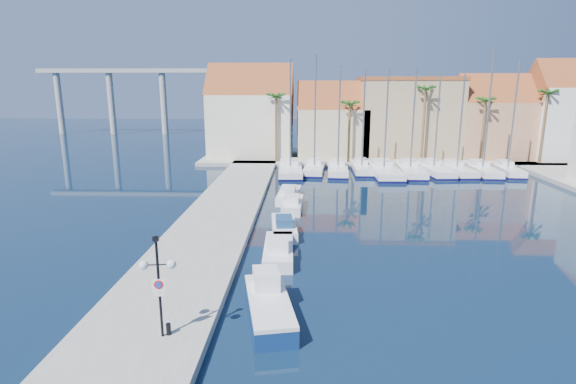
# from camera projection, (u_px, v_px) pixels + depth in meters

# --- Properties ---
(ground) EXTENTS (260.00, 260.00, 0.00)m
(ground) POSITION_uv_depth(u_px,v_px,m) (345.00, 314.00, 21.72)
(ground) COLOR black
(ground) RESTS_ON ground
(quay_west) EXTENTS (6.00, 77.00, 0.50)m
(quay_west) POSITION_uv_depth(u_px,v_px,m) (215.00, 224.00, 35.12)
(quay_west) COLOR gray
(quay_west) RESTS_ON ground
(shore_north) EXTENTS (54.00, 16.00, 0.50)m
(shore_north) POSITION_uv_depth(u_px,v_px,m) (384.00, 157.00, 67.95)
(shore_north) COLOR gray
(shore_north) RESTS_ON ground
(lamp_post) EXTENTS (1.50, 0.53, 4.43)m
(lamp_post) POSITION_uv_depth(u_px,v_px,m) (158.00, 272.00, 18.22)
(lamp_post) COLOR black
(lamp_post) RESTS_ON quay_west
(bollard) EXTENTS (0.20, 0.20, 0.51)m
(bollard) POSITION_uv_depth(u_px,v_px,m) (169.00, 329.00, 18.95)
(bollard) COLOR black
(bollard) RESTS_ON quay_west
(fishing_boat) EXTENTS (2.96, 5.91, 1.98)m
(fishing_boat) POSITION_uv_depth(u_px,v_px,m) (269.00, 304.00, 21.36)
(fishing_boat) COLOR navy
(fishing_boat) RESTS_ON ground
(motorboat_west_0) EXTENTS (2.02, 5.75, 1.40)m
(motorboat_west_0) POSITION_uv_depth(u_px,v_px,m) (278.00, 250.00, 28.77)
(motorboat_west_0) COLOR white
(motorboat_west_0) RESTS_ON ground
(motorboat_west_1) EXTENTS (2.24, 5.52, 1.40)m
(motorboat_west_1) POSITION_uv_depth(u_px,v_px,m) (284.00, 227.00, 33.50)
(motorboat_west_1) COLOR white
(motorboat_west_1) RESTS_ON ground
(motorboat_west_2) EXTENTS (1.87, 5.21, 1.40)m
(motorboat_west_2) POSITION_uv_depth(u_px,v_px,m) (293.00, 204.00, 39.92)
(motorboat_west_2) COLOR white
(motorboat_west_2) RESTS_ON ground
(motorboat_west_3) EXTENTS (2.30, 6.16, 1.40)m
(motorboat_west_3) POSITION_uv_depth(u_px,v_px,m) (289.00, 194.00, 43.44)
(motorboat_west_3) COLOR white
(motorboat_west_3) RESTS_ON ground
(sailboat_0) EXTENTS (3.28, 10.89, 13.88)m
(sailboat_0) POSITION_uv_depth(u_px,v_px,m) (290.00, 169.00, 56.50)
(sailboat_0) COLOR white
(sailboat_0) RESTS_ON ground
(sailboat_1) EXTENTS (3.10, 9.09, 14.42)m
(sailboat_1) POSITION_uv_depth(u_px,v_px,m) (315.00, 167.00, 57.20)
(sailboat_1) COLOR white
(sailboat_1) RESTS_ON ground
(sailboat_2) EXTENTS (2.96, 9.33, 13.01)m
(sailboat_2) POSITION_uv_depth(u_px,v_px,m) (338.00, 168.00, 56.53)
(sailboat_2) COLOR white
(sailboat_2) RESTS_ON ground
(sailboat_3) EXTENTS (2.31, 8.42, 12.55)m
(sailboat_3) POSITION_uv_depth(u_px,v_px,m) (361.00, 167.00, 57.24)
(sailboat_3) COLOR white
(sailboat_3) RESTS_ON ground
(sailboat_4) EXTENTS (3.38, 12.09, 12.87)m
(sailboat_4) POSITION_uv_depth(u_px,v_px,m) (383.00, 169.00, 56.16)
(sailboat_4) COLOR white
(sailboat_4) RESTS_ON ground
(sailboat_5) EXTENTS (3.41, 10.74, 12.72)m
(sailboat_5) POSITION_uv_depth(u_px,v_px,m) (409.00, 169.00, 56.26)
(sailboat_5) COLOR white
(sailboat_5) RESTS_ON ground
(sailboat_6) EXTENTS (3.45, 10.12, 12.73)m
(sailboat_6) POSITION_uv_depth(u_px,v_px,m) (432.00, 169.00, 56.49)
(sailboat_6) COLOR white
(sailboat_6) RESTS_ON ground
(sailboat_7) EXTENTS (3.04, 9.11, 12.16)m
(sailboat_7) POSITION_uv_depth(u_px,v_px,m) (455.00, 169.00, 56.18)
(sailboat_7) COLOR white
(sailboat_7) RESTS_ON ground
(sailboat_8) EXTENTS (2.67, 9.21, 14.79)m
(sailboat_8) POSITION_uv_depth(u_px,v_px,m) (481.00, 169.00, 55.94)
(sailboat_8) COLOR white
(sailboat_8) RESTS_ON ground
(sailboat_9) EXTENTS (2.84, 8.34, 13.68)m
(sailboat_9) POSITION_uv_depth(u_px,v_px,m) (506.00, 169.00, 55.96)
(sailboat_9) COLOR white
(sailboat_9) RESTS_ON ground
(building_0) EXTENTS (12.30, 9.00, 13.50)m
(building_0) POSITION_uv_depth(u_px,v_px,m) (251.00, 115.00, 66.28)
(building_0) COLOR beige
(building_0) RESTS_ON shore_north
(building_1) EXTENTS (10.30, 8.00, 11.00)m
(building_1) POSITION_uv_depth(u_px,v_px,m) (332.00, 124.00, 66.11)
(building_1) COLOR tan
(building_1) RESTS_ON shore_north
(building_2) EXTENTS (14.20, 10.20, 11.50)m
(building_2) POSITION_uv_depth(u_px,v_px,m) (407.00, 117.00, 66.45)
(building_2) COLOR tan
(building_2) RESTS_ON shore_north
(building_3) EXTENTS (10.30, 8.00, 12.00)m
(building_3) POSITION_uv_depth(u_px,v_px,m) (491.00, 120.00, 65.12)
(building_3) COLOR tan
(building_3) RESTS_ON shore_north
(building_4) EXTENTS (8.30, 8.00, 14.00)m
(building_4) POSITION_uv_depth(u_px,v_px,m) (559.00, 113.00, 63.55)
(building_4) COLOR white
(building_4) RESTS_ON shore_north
(palm_0) EXTENTS (2.60, 2.60, 10.15)m
(palm_0) POSITION_uv_depth(u_px,v_px,m) (276.00, 99.00, 60.68)
(palm_0) COLOR brown
(palm_0) RESTS_ON shore_north
(palm_1) EXTENTS (2.60, 2.60, 9.15)m
(palm_1) POSITION_uv_depth(u_px,v_px,m) (350.00, 106.00, 60.52)
(palm_1) COLOR brown
(palm_1) RESTS_ON shore_north
(palm_2) EXTENTS (2.60, 2.60, 11.15)m
(palm_2) POSITION_uv_depth(u_px,v_px,m) (426.00, 91.00, 59.71)
(palm_2) COLOR brown
(palm_2) RESTS_ON shore_north
(palm_3) EXTENTS (2.60, 2.60, 9.65)m
(palm_3) POSITION_uv_depth(u_px,v_px,m) (486.00, 102.00, 59.73)
(palm_3) COLOR brown
(palm_3) RESTS_ON shore_north
(palm_4) EXTENTS (2.60, 2.60, 10.65)m
(palm_4) POSITION_uv_depth(u_px,v_px,m) (548.00, 95.00, 59.22)
(palm_4) COLOR brown
(palm_4) RESTS_ON shore_north
(viaduct) EXTENTS (48.00, 2.20, 14.45)m
(viaduct) POSITION_uv_depth(u_px,v_px,m) (140.00, 88.00, 100.54)
(viaduct) COLOR #9E9E99
(viaduct) RESTS_ON ground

